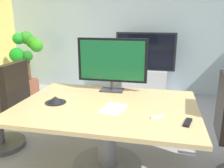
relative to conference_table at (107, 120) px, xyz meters
name	(u,v)px	position (x,y,z in m)	size (l,w,h in m)	color
ground_plane	(120,159)	(0.12, 0.14, -0.55)	(7.25, 7.25, 0.00)	#99999E
wall_back_glass_partition	(145,28)	(0.12, 2.95, 0.83)	(6.25, 0.10, 2.76)	#9EB2B7
conference_table	(107,120)	(0.00, 0.00, 0.00)	(1.83, 1.32, 0.72)	tan
office_chair_left	(6,114)	(-1.30, 0.11, -0.09)	(0.60, 0.57, 1.09)	#4C4C51
tv_monitor	(112,62)	(-0.05, 0.49, 0.53)	(0.84, 0.18, 0.64)	#333338
wall_display_unit	(145,75)	(0.18, 2.59, -0.11)	(1.20, 0.36, 1.31)	#B7BABC
potted_plant	(27,56)	(-2.25, 2.20, 0.27)	(0.68, 0.63, 1.32)	brown
conference_phone	(55,100)	(-0.54, -0.07, 0.21)	(0.22, 0.22, 0.07)	black
remote_control	(188,122)	(0.78, -0.30, 0.18)	(0.05, 0.17, 0.02)	black
whiteboard_marker	(157,117)	(0.52, -0.24, 0.18)	(0.13, 0.02, 0.02)	silver
paper_notepad	(113,109)	(0.09, -0.12, 0.18)	(0.21, 0.30, 0.01)	white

